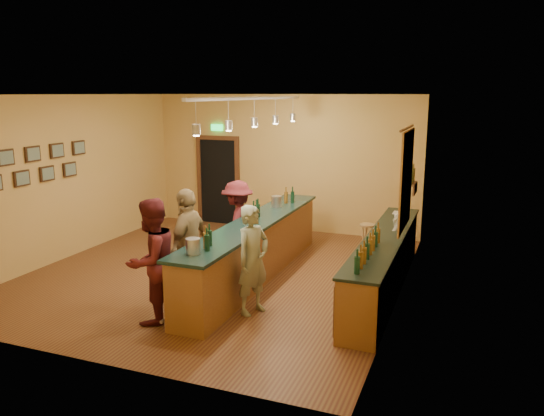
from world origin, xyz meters
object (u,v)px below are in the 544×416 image
at_px(bartender, 253,260).
at_px(customer_c, 238,224).
at_px(customer_b, 189,245).
at_px(tasting_bar, 255,245).
at_px(back_counter, 384,263).
at_px(customer_a, 152,261).
at_px(bar_stool, 367,231).

height_order(bartender, customer_c, customer_c).
height_order(bartender, customer_b, customer_b).
bearing_deg(tasting_bar, back_counter, 4.66).
distance_m(customer_a, customer_b, 0.89).
bearing_deg(tasting_bar, customer_a, -106.77).
bearing_deg(bartender, customer_c, 51.78).
relative_size(tasting_bar, bartender, 3.11).
xyz_separation_m(tasting_bar, customer_b, (-0.57, -1.31, 0.30)).
xyz_separation_m(back_counter, tasting_bar, (-2.22, -0.18, 0.12)).
height_order(back_counter, customer_a, customer_a).
relative_size(customer_c, bar_stool, 2.55).
relative_size(back_counter, customer_b, 2.52).
xyz_separation_m(tasting_bar, customer_a, (-0.66, -2.20, 0.29)).
height_order(customer_c, bar_stool, customer_c).
bearing_deg(customer_c, back_counter, 83.48).
xyz_separation_m(customer_b, bar_stool, (2.16, 3.37, -0.40)).
relative_size(back_counter, bartender, 2.77).
relative_size(tasting_bar, customer_b, 2.83).
bearing_deg(back_counter, customer_c, 174.11).
bearing_deg(bar_stool, tasting_bar, -127.64).
xyz_separation_m(back_counter, customer_a, (-2.89, -2.38, 0.41)).
distance_m(tasting_bar, bartender, 1.52).
relative_size(bartender, customer_b, 0.91).
xyz_separation_m(bartender, bar_stool, (1.04, 3.46, -0.32)).
bearing_deg(back_counter, tasting_bar, -175.34).
bearing_deg(customer_a, customer_b, -175.49).
bearing_deg(back_counter, customer_a, -140.51).
relative_size(back_counter, tasting_bar, 0.89).
distance_m(customer_b, bar_stool, 4.03).
xyz_separation_m(customer_a, bar_stool, (2.25, 4.26, -0.40)).
xyz_separation_m(bartender, customer_a, (-1.21, -0.80, 0.08)).
bearing_deg(customer_c, customer_a, -3.07).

